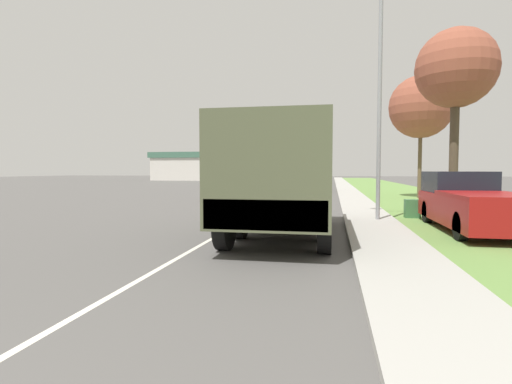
{
  "coord_description": "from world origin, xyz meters",
  "views": [
    {
      "loc": [
        3.17,
        0.57,
        1.84
      ],
      "look_at": [
        0.75,
        13.2,
        1.14
      ],
      "focal_mm": 28.0,
      "sensor_mm": 36.0,
      "label": 1
    }
  ],
  "objects": [
    {
      "name": "ground_plane",
      "position": [
        0.0,
        40.0,
        0.0
      ],
      "size": [
        180.0,
        180.0,
        0.0
      ],
      "primitive_type": "plane",
      "color": "#565451"
    },
    {
      "name": "lane_centre_stripe",
      "position": [
        0.0,
        40.0,
        0.0
      ],
      "size": [
        0.12,
        120.0,
        0.0
      ],
      "color": "silver",
      "rests_on": "ground"
    },
    {
      "name": "sidewalk_right",
      "position": [
        4.5,
        40.0,
        0.06
      ],
      "size": [
        1.8,
        120.0,
        0.12
      ],
      "color": "#ADAAA3",
      "rests_on": "ground"
    },
    {
      "name": "grass_strip_right",
      "position": [
        8.9,
        40.0,
        0.01
      ],
      "size": [
        7.0,
        120.0,
        0.02
      ],
      "color": "#6B9347",
      "rests_on": "ground"
    },
    {
      "name": "military_truck",
      "position": [
        1.88,
        11.58,
        1.72
      ],
      "size": [
        2.58,
        7.27,
        3.05
      ],
      "color": "#545B3D",
      "rests_on": "ground"
    },
    {
      "name": "car_nearest_ahead",
      "position": [
        -2.07,
        25.31,
        0.76
      ],
      "size": [
        1.91,
        3.94,
        1.71
      ],
      "color": "maroon",
      "rests_on": "ground"
    },
    {
      "name": "car_second_ahead",
      "position": [
        1.76,
        35.78,
        0.74
      ],
      "size": [
        1.7,
        4.68,
        1.66
      ],
      "color": "tan",
      "rests_on": "ground"
    },
    {
      "name": "car_third_ahead",
      "position": [
        -2.01,
        49.41,
        0.73
      ],
      "size": [
        1.77,
        4.31,
        1.64
      ],
      "color": "silver",
      "rests_on": "ground"
    },
    {
      "name": "car_fourth_ahead",
      "position": [
        1.49,
        58.01,
        0.76
      ],
      "size": [
        1.81,
        4.27,
        1.72
      ],
      "color": "tan",
      "rests_on": "ground"
    },
    {
      "name": "pickup_truck",
      "position": [
        7.33,
        13.75,
        0.86
      ],
      "size": [
        2.0,
        5.6,
        1.78
      ],
      "color": "maroon",
      "rests_on": "grass_strip_right"
    },
    {
      "name": "lamp_post",
      "position": [
        4.57,
        15.08,
        4.95
      ],
      "size": [
        1.69,
        0.24,
        8.26
      ],
      "color": "gray",
      "rests_on": "sidewalk_right"
    },
    {
      "name": "tree_mid_right",
      "position": [
        8.05,
        18.2,
        5.91
      ],
      "size": [
        3.19,
        3.19,
        7.56
      ],
      "color": "#4C3D2D",
      "rests_on": "grass_strip_right"
    },
    {
      "name": "tree_far_right",
      "position": [
        8.86,
        28.61,
        6.0
      ],
      "size": [
        4.11,
        4.11,
        8.05
      ],
      "color": "brown",
      "rests_on": "grass_strip_right"
    },
    {
      "name": "utility_box",
      "position": [
        6.2,
        16.69,
        0.37
      ],
      "size": [
        0.55,
        0.45,
        0.7
      ],
      "color": "#3D7042",
      "rests_on": "grass_strip_right"
    },
    {
      "name": "building_distant",
      "position": [
        -19.91,
        74.12,
        2.6
      ],
      "size": [
        19.41,
        12.96,
        5.13
      ],
      "color": "beige",
      "rests_on": "ground"
    }
  ]
}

